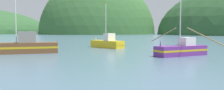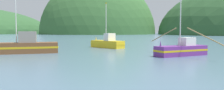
% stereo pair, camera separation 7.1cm
% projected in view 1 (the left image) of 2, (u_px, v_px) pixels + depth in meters
% --- Properties ---
extents(hill_far_center, '(99.49, 79.59, 96.83)m').
position_uv_depth(hill_far_center, '(98.00, 34.00, 191.17)').
color(hill_far_center, '#386633').
rests_on(hill_far_center, ground).
extents(fishing_boat_yellow, '(5.63, 6.56, 7.93)m').
position_uv_depth(fishing_boat_yellow, '(107.00, 43.00, 38.64)').
color(fishing_boat_yellow, gold).
rests_on(fishing_boat_yellow, ground).
extents(fishing_boat_purple, '(7.11, 11.22, 7.32)m').
position_uv_depth(fishing_boat_purple, '(182.00, 49.00, 26.45)').
color(fishing_boat_purple, '#6B2D84').
rests_on(fishing_boat_purple, ground).
extents(fishing_boat_brown, '(10.45, 3.48, 7.89)m').
position_uv_depth(fishing_boat_brown, '(19.00, 46.00, 28.88)').
color(fishing_boat_brown, brown).
rests_on(fishing_boat_brown, ground).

